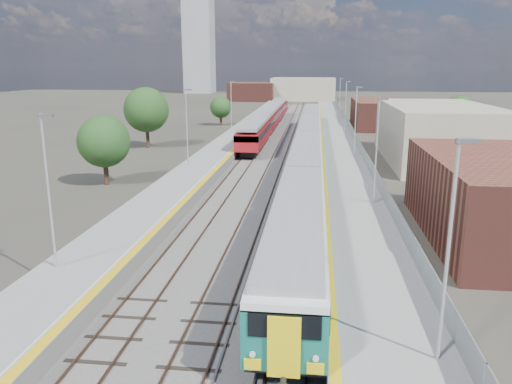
# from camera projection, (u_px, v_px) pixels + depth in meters

# --- Properties ---
(ground) EXTENTS (320.00, 320.00, 0.00)m
(ground) POSITION_uv_depth(u_px,v_px,m) (297.00, 151.00, 64.05)
(ground) COLOR #47443A
(ground) RESTS_ON ground
(ballast_bed) EXTENTS (10.50, 155.00, 0.06)m
(ballast_bed) POSITION_uv_depth(u_px,v_px,m) (281.00, 148.00, 66.71)
(ballast_bed) COLOR #565451
(ballast_bed) RESTS_ON ground
(tracks) EXTENTS (8.96, 160.00, 0.17)m
(tracks) POSITION_uv_depth(u_px,v_px,m) (286.00, 145.00, 68.24)
(tracks) COLOR #4C3323
(tracks) RESTS_ON ground
(platform_right) EXTENTS (4.70, 155.00, 8.52)m
(platform_right) POSITION_uv_depth(u_px,v_px,m) (338.00, 145.00, 65.71)
(platform_right) COLOR slate
(platform_right) RESTS_ON ground
(platform_left) EXTENTS (4.30, 155.00, 8.52)m
(platform_left) POSITION_uv_depth(u_px,v_px,m) (231.00, 143.00, 67.36)
(platform_left) COLOR slate
(platform_left) RESTS_ON ground
(buildings) EXTENTS (72.00, 185.50, 40.00)m
(buildings) POSITION_uv_depth(u_px,v_px,m) (249.00, 66.00, 148.81)
(buildings) COLOR brown
(buildings) RESTS_ON ground
(green_train) EXTENTS (2.88, 80.29, 3.17)m
(green_train) POSITION_uv_depth(u_px,v_px,m) (308.00, 145.00, 54.28)
(green_train) COLOR black
(green_train) RESTS_ON ground
(red_train) EXTENTS (2.88, 58.36, 3.63)m
(red_train) POSITION_uv_depth(u_px,v_px,m) (270.00, 118.00, 84.56)
(red_train) COLOR black
(red_train) RESTS_ON ground
(tree_a) EXTENTS (4.70, 4.70, 6.37)m
(tree_a) POSITION_uv_depth(u_px,v_px,m) (104.00, 142.00, 44.97)
(tree_a) COLOR #382619
(tree_a) RESTS_ON ground
(tree_b) EXTENTS (5.90, 5.90, 8.00)m
(tree_b) POSITION_uv_depth(u_px,v_px,m) (146.00, 110.00, 65.61)
(tree_b) COLOR #382619
(tree_b) RESTS_ON ground
(tree_c) EXTENTS (3.90, 3.90, 5.29)m
(tree_c) POSITION_uv_depth(u_px,v_px,m) (221.00, 107.00, 91.12)
(tree_c) COLOR #382619
(tree_c) RESTS_ON ground
(tree_d) EXTENTS (4.69, 4.69, 6.36)m
(tree_d) POSITION_uv_depth(u_px,v_px,m) (459.00, 111.00, 75.67)
(tree_d) COLOR #382619
(tree_d) RESTS_ON ground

